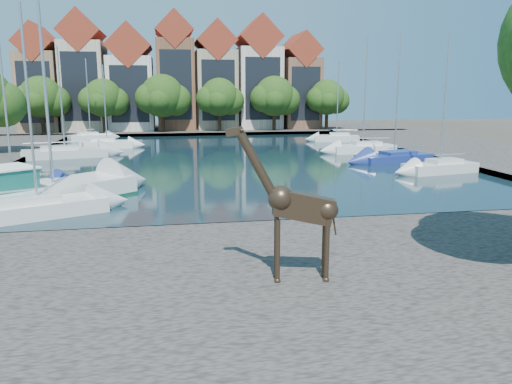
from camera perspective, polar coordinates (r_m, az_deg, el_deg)
ground at (r=23.06m, az=4.08°, el=-4.31°), size 160.00×160.00×0.00m
water_basin at (r=46.25m, az=-3.18°, el=3.78°), size 38.00×50.00×0.08m
near_quay at (r=16.63m, az=10.06°, el=-9.94°), size 50.00×14.00×0.50m
far_quay at (r=77.92m, az=-6.06°, el=7.06°), size 60.00×16.00×0.50m
right_quay at (r=55.09m, az=23.67°, el=4.30°), size 14.00×52.00×0.50m
townhouse_west_end at (r=79.44m, az=-23.30°, el=11.42°), size 5.44×9.18×14.93m
townhouse_west_mid at (r=78.36m, az=-18.98°, el=12.38°), size 5.94×9.18×16.79m
townhouse_west_inner at (r=77.65m, az=-14.09°, el=12.01°), size 6.43×9.18×15.15m
townhouse_center at (r=77.52m, az=-9.21°, el=12.96°), size 5.44×9.18×16.93m
townhouse_east_inner at (r=77.86m, az=-4.67°, el=12.59°), size 5.94×9.18×15.79m
townhouse_east_mid at (r=78.75m, az=0.16°, el=12.89°), size 6.43×9.18×16.65m
townhouse_east_end at (r=80.15m, az=4.84°, el=12.11°), size 5.44×9.18×14.43m
far_tree_far_west at (r=73.84m, az=-23.28°, el=9.79°), size 7.28×5.60×7.68m
far_tree_west at (r=72.49m, az=-17.02°, el=10.11°), size 6.76×5.20×7.36m
far_tree_mid_west at (r=72.00m, az=-10.58°, el=10.58°), size 7.80×6.00×8.00m
far_tree_mid_east at (r=72.40m, az=-4.13°, el=10.62°), size 7.02×5.40×7.52m
far_tree_east at (r=73.66m, az=2.18°, el=10.74°), size 7.54×5.80×7.84m
far_tree_far_east at (r=75.76m, az=8.20°, el=10.54°), size 6.76×5.20×7.36m
giraffe_statue at (r=15.17m, az=4.49°, el=-1.64°), size 3.34×0.75×4.77m
motorsailer at (r=29.69m, az=-25.16°, el=0.09°), size 11.16×10.09×11.44m
sailboat_left_a at (r=27.24m, az=-23.68°, el=-1.36°), size 6.87×4.78×10.21m
sailboat_left_b at (r=34.28m, az=-26.04°, el=0.99°), size 7.50×4.50×13.45m
sailboat_left_c at (r=50.24m, az=-20.99°, el=4.37°), size 7.92×4.23×10.12m
sailboat_left_d at (r=57.19m, az=-16.65°, el=5.45°), size 5.65×2.05×8.87m
sailboat_left_e at (r=66.42m, az=-18.38°, el=6.12°), size 5.55×3.82×10.02m
sailboat_right_a at (r=40.67m, az=20.31°, el=2.89°), size 6.09×3.14×10.26m
sailboat_right_b at (r=45.87m, az=15.51°, el=3.99°), size 7.35×4.17×10.89m
sailboat_right_c at (r=51.56m, az=12.13°, el=5.09°), size 6.34×2.26×11.39m
sailboat_right_d at (r=62.37m, az=9.20°, el=6.26°), size 5.66×3.11×9.50m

